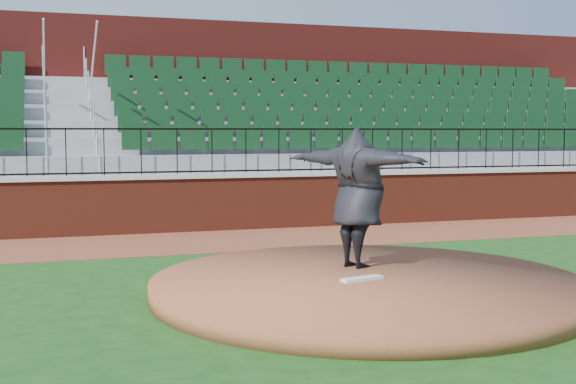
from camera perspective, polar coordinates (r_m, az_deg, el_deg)
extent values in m
plane|color=#164213|center=(10.61, 2.55, -7.64)|extent=(90.00, 90.00, 0.00)
cube|color=brown|center=(15.70, -4.45, -3.62)|extent=(34.00, 3.20, 0.01)
cube|color=maroon|center=(17.18, -5.73, -0.92)|extent=(34.00, 0.35, 1.20)
cube|color=#B7B7B7|center=(17.12, -5.74, 1.24)|extent=(34.00, 0.45, 0.10)
cube|color=maroon|center=(22.53, -8.82, 5.84)|extent=(34.00, 0.50, 5.50)
cylinder|color=brown|center=(10.48, 6.04, -7.11)|extent=(5.94, 5.94, 0.25)
cube|color=white|center=(10.26, 5.62, -6.54)|extent=(0.64, 0.30, 0.04)
imported|color=black|center=(11.12, 5.29, -0.44)|extent=(1.78, 2.55, 2.05)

